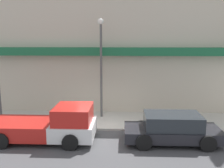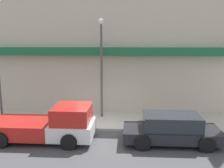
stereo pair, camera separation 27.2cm
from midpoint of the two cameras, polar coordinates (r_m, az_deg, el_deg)
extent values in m
plane|color=#424244|center=(13.58, -3.44, -10.63)|extent=(80.00, 80.00, 0.00)
cube|color=#B7B2A8|center=(15.07, -2.80, -8.25)|extent=(36.00, 3.21, 0.12)
cube|color=#BCB29E|center=(17.40, -1.95, 7.87)|extent=(19.80, 3.00, 8.24)
cube|color=#195B38|center=(15.61, -2.47, 7.43)|extent=(18.22, 0.60, 0.50)
cube|color=silver|center=(12.30, -9.40, -10.10)|extent=(2.01, 2.08, 0.71)
cube|color=#B21E19|center=(12.06, -9.50, -6.80)|extent=(1.71, 1.92, 0.77)
cube|color=#B21E19|center=(13.04, -20.43, -9.43)|extent=(3.02, 2.08, 0.71)
cylinder|color=black|center=(13.32, -8.22, -9.48)|extent=(0.73, 0.22, 0.73)
cylinder|color=black|center=(11.42, -10.21, -12.97)|extent=(0.73, 0.22, 0.73)
cylinder|color=black|center=(14.23, -20.81, -8.77)|extent=(0.73, 0.22, 0.73)
cylinder|color=black|center=(12.47, -24.65, -11.75)|extent=(0.73, 0.22, 0.73)
cube|color=black|center=(12.28, 12.90, -10.85)|extent=(4.47, 1.82, 0.51)
cube|color=#23282D|center=(12.08, 13.01, -8.24)|extent=(2.59, 1.64, 0.67)
cylinder|color=black|center=(13.45, 18.09, -9.70)|extent=(0.73, 0.22, 0.73)
cylinder|color=black|center=(11.83, 20.46, -12.64)|extent=(0.73, 0.22, 0.73)
cylinder|color=black|center=(13.00, 6.05, -9.95)|extent=(0.73, 0.22, 0.73)
cylinder|color=black|center=(11.31, 6.61, -13.12)|extent=(0.73, 0.22, 0.73)
cylinder|color=#196633|center=(14.61, -10.78, -7.72)|extent=(0.18, 0.18, 0.51)
sphere|color=#196633|center=(14.51, -10.83, -6.48)|extent=(0.17, 0.17, 0.17)
cylinder|color=#4C4C4C|center=(14.96, -3.01, 2.76)|extent=(0.14, 0.14, 5.54)
sphere|color=silver|center=(14.87, -3.12, 14.11)|extent=(0.36, 0.36, 0.36)
camera|label=1|loc=(0.14, -90.55, -0.10)|focal=40.00mm
camera|label=2|loc=(0.14, 89.45, 0.10)|focal=40.00mm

